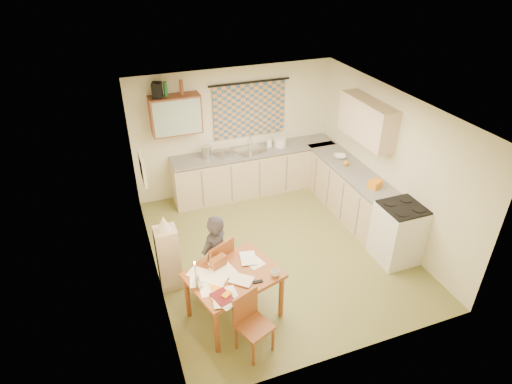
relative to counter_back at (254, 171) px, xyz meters
name	(u,v)px	position (x,y,z in m)	size (l,w,h in m)	color
floor	(278,249)	(-0.30, -1.95, -0.46)	(4.00, 4.50, 0.02)	olive
ceiling	(282,106)	(-0.30, -1.95, 2.06)	(4.00, 4.50, 0.02)	white
wall_back	(235,131)	(-0.30, 0.31, 0.80)	(4.00, 0.02, 2.50)	beige
wall_front	(359,280)	(-0.30, -4.21, 0.80)	(4.00, 0.02, 2.50)	beige
wall_left	(148,210)	(-2.31, -1.95, 0.80)	(0.02, 4.50, 2.50)	beige
wall_right	(390,164)	(1.71, -1.95, 0.80)	(0.02, 4.50, 2.50)	beige
window_blind	(250,110)	(0.00, 0.27, 1.20)	(1.45, 0.03, 1.05)	#38587A
curtain_rod	(250,82)	(0.00, 0.25, 1.75)	(0.04, 0.04, 1.60)	black
wall_cabinet	(176,115)	(-1.45, 0.13, 1.35)	(0.90, 0.34, 0.70)	brown
wall_cabinet_glass	(178,118)	(-1.45, -0.04, 1.35)	(0.84, 0.02, 0.64)	#99B2A5
upper_cabinet_right	(367,120)	(1.53, -1.40, 1.40)	(0.34, 1.30, 0.70)	tan
framed_print	(142,168)	(-2.27, -1.55, 1.25)	(0.04, 0.50, 0.40)	beige
print_canvas	(144,168)	(-2.24, -1.55, 1.25)	(0.01, 0.42, 0.32)	beige
counter_back	(254,171)	(0.00, 0.00, 0.00)	(3.30, 0.62, 0.92)	tan
counter_right	(357,197)	(1.40, -1.60, 0.00)	(0.62, 2.95, 0.92)	tan
stove	(398,233)	(1.40, -2.82, 0.05)	(0.65, 0.65, 1.00)	white
sink	(251,153)	(-0.08, 0.00, 0.43)	(0.55, 0.45, 0.10)	silver
tap	(251,140)	(-0.01, 0.18, 0.61)	(0.03, 0.03, 0.28)	silver
dish_rack	(225,153)	(-0.60, 0.00, 0.50)	(0.35, 0.30, 0.06)	silver
kettle	(206,152)	(-0.97, 0.00, 0.59)	(0.18, 0.18, 0.24)	silver
mixing_bowl	(280,142)	(0.54, 0.00, 0.55)	(0.24, 0.24, 0.16)	white
soap_bottle	(269,142)	(0.34, 0.05, 0.57)	(0.12, 0.12, 0.20)	white
bowl	(340,157)	(1.40, -0.89, 0.50)	(0.30, 0.30, 0.06)	white
orange_bag	(375,184)	(1.40, -2.05, 0.53)	(0.22, 0.16, 0.12)	orange
fruit_orange	(346,163)	(1.35, -1.20, 0.52)	(0.10, 0.10, 0.10)	orange
speaker	(157,90)	(-1.72, 0.13, 1.83)	(0.16, 0.20, 0.26)	black
bottle_green	(165,89)	(-1.58, 0.13, 1.83)	(0.07, 0.07, 0.26)	#195926
bottle_brown	(181,87)	(-1.30, 0.13, 1.83)	(0.07, 0.07, 0.26)	brown
dining_table	(234,295)	(-1.43, -3.10, -0.07)	(1.34, 1.15, 0.75)	brown
chair_far	(215,275)	(-1.55, -2.54, -0.15)	(0.59, 0.59, 0.97)	brown
chair_near	(254,334)	(-1.38, -3.72, -0.19)	(0.50, 0.50, 0.85)	brown
person	(215,257)	(-1.54, -2.58, 0.22)	(0.59, 0.54, 1.35)	black
shelf_stand	(168,258)	(-2.14, -2.19, 0.06)	(0.32, 0.30, 1.03)	tan
lampshade	(164,223)	(-2.14, -2.19, 0.69)	(0.20, 0.20, 0.22)	beige
letter_rack	(218,262)	(-1.57, -2.89, 0.38)	(0.22, 0.10, 0.16)	brown
mug	(275,273)	(-0.93, -3.31, 0.34)	(0.16, 0.16, 0.09)	white
magazine	(215,301)	(-1.79, -3.49, 0.31)	(0.28, 0.33, 0.03)	maroon
book	(211,290)	(-1.78, -3.28, 0.31)	(0.19, 0.24, 0.02)	orange
orange_box	(227,295)	(-1.63, -3.45, 0.32)	(0.12, 0.08, 0.04)	orange
eyeglasses	(258,282)	(-1.18, -3.35, 0.31)	(0.13, 0.04, 0.02)	black
candle_holder	(198,282)	(-1.92, -3.19, 0.39)	(0.06, 0.06, 0.18)	silver
candle	(195,271)	(-1.94, -3.19, 0.59)	(0.02, 0.02, 0.22)	white
candle_flame	(195,262)	(-1.94, -3.18, 0.71)	(0.02, 0.02, 0.02)	#FFCC66
papers	(222,278)	(-1.60, -3.13, 0.31)	(1.07, 0.98, 0.02)	white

